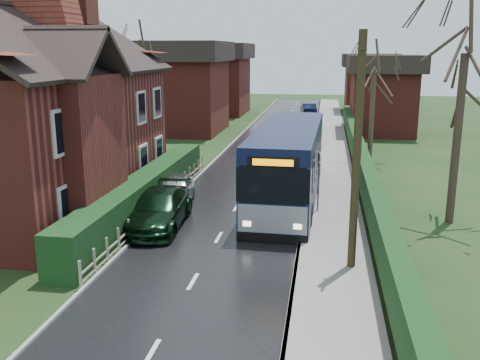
% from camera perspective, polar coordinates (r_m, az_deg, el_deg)
% --- Properties ---
extents(ground, '(140.00, 140.00, 0.00)m').
position_cam_1_polar(ground, '(18.44, -3.53, -8.27)').
color(ground, '#2B3F1B').
rests_on(ground, ground).
extents(road, '(6.00, 100.00, 0.02)m').
position_cam_1_polar(road, '(27.81, 0.93, -0.63)').
color(road, black).
rests_on(road, ground).
extents(pavement, '(2.50, 100.00, 0.14)m').
position_cam_1_polar(pavement, '(27.54, 9.72, -0.84)').
color(pavement, slate).
rests_on(pavement, ground).
extents(kerb_right, '(0.12, 100.00, 0.14)m').
position_cam_1_polar(kerb_right, '(27.55, 7.22, -0.75)').
color(kerb_right, gray).
rests_on(kerb_right, ground).
extents(kerb_left, '(0.12, 100.00, 0.10)m').
position_cam_1_polar(kerb_left, '(28.38, -5.18, -0.31)').
color(kerb_left, gray).
rests_on(kerb_left, ground).
extents(front_hedge, '(1.20, 16.00, 1.60)m').
position_cam_1_polar(front_hedge, '(23.80, -10.14, -1.35)').
color(front_hedge, black).
rests_on(front_hedge, ground).
extents(picket_fence, '(0.10, 16.00, 0.90)m').
position_cam_1_polar(picket_fence, '(23.66, -8.38, -2.25)').
color(picket_fence, tan).
rests_on(picket_fence, ground).
extents(right_wall_hedge, '(0.60, 50.00, 1.80)m').
position_cam_1_polar(right_wall_hedge, '(27.39, 13.04, 0.96)').
color(right_wall_hedge, maroon).
rests_on(right_wall_hedge, ground).
extents(brick_house, '(9.30, 14.60, 10.30)m').
position_cam_1_polar(brick_house, '(24.97, -21.28, 6.99)').
color(brick_house, maroon).
rests_on(brick_house, ground).
extents(bus, '(2.95, 11.67, 3.53)m').
position_cam_1_polar(bus, '(24.66, 5.15, 1.60)').
color(bus, black).
rests_on(bus, ground).
extents(car_silver, '(2.39, 4.35, 1.40)m').
position_cam_1_polar(car_silver, '(24.39, -6.95, -1.11)').
color(car_silver, '#A5A6AA').
rests_on(car_silver, ground).
extents(car_green, '(2.31, 5.13, 1.46)m').
position_cam_1_polar(car_green, '(21.54, -8.66, -3.08)').
color(car_green, black).
rests_on(car_green, ground).
extents(car_distant, '(1.99, 4.24, 1.35)m').
position_cam_1_polar(car_distant, '(58.44, 7.31, 7.48)').
color(car_distant, black).
rests_on(car_distant, ground).
extents(bus_stop_sign, '(0.17, 0.41, 2.73)m').
position_cam_1_polar(bus_stop_sign, '(22.94, 8.41, 0.71)').
color(bus_stop_sign, slate).
rests_on(bus_stop_sign, ground).
extents(telegraph_pole, '(0.26, 0.97, 7.48)m').
position_cam_1_polar(telegraph_pole, '(16.70, 12.35, 2.67)').
color(telegraph_pole, black).
rests_on(telegraph_pole, ground).
extents(tree_right_near, '(4.49, 4.49, 9.69)m').
position_cam_1_polar(tree_right_near, '(22.64, 23.01, 13.52)').
color(tree_right_near, '#33251E').
rests_on(tree_right_near, ground).
extents(tree_right_far, '(4.13, 4.13, 7.98)m').
position_cam_1_polar(tree_right_far, '(34.12, 14.17, 11.73)').
color(tree_right_far, '#3B2C22').
rests_on(tree_right_far, ground).
extents(tree_house_side, '(4.10, 4.10, 9.32)m').
position_cam_1_polar(tree_house_side, '(36.75, -10.58, 13.59)').
color(tree_house_side, '#3A2E22').
rests_on(tree_house_side, ground).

